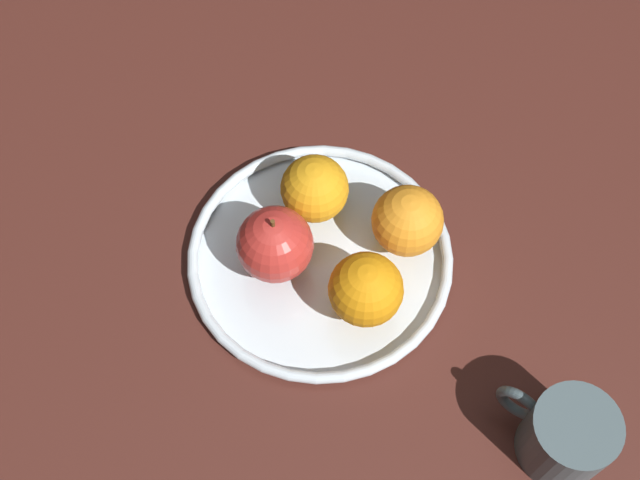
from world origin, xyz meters
TOP-DOWN VIEW (x-y plane):
  - ground_plane at (0.00, 0.00)cm, footprint 139.96×139.96cm
  - fruit_bowl at (0.00, 0.00)cm, footprint 28.40×28.40cm
  - apple at (3.12, 3.49)cm, footprint 7.93×7.93cm
  - orange_front_right at (-7.14, 2.23)cm, footprint 7.55×7.55cm
  - orange_back_right at (3.84, -4.41)cm, footprint 7.27×7.27cm
  - orange_center at (-6.27, -6.73)cm, footprint 7.49×7.49cm
  - ambient_mug at (-30.04, 3.22)cm, footprint 11.56×8.08cm

SIDE VIEW (x-z plane):
  - ground_plane at x=0.00cm, z-range -4.00..0.00cm
  - fruit_bowl at x=0.00cm, z-range 0.02..1.82cm
  - ambient_mug at x=-30.04cm, z-range 0.02..8.08cm
  - orange_back_right at x=3.84cm, z-range 1.80..9.07cm
  - orange_center at x=-6.27cm, z-range 1.80..9.29cm
  - orange_front_right at x=-7.14cm, z-range 1.80..9.35cm
  - apple at x=3.12cm, z-range 1.40..10.13cm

